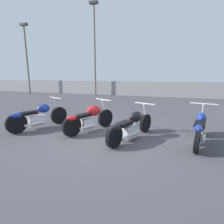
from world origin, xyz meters
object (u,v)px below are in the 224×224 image
(motorcycle_slot_2, at_px, (131,125))
(motorcycle_slot_3, at_px, (200,129))
(light_pole_left, at_px, (94,42))
(light_pole_right, at_px, (26,52))
(motorcycle_slot_0, at_px, (38,117))
(motorcycle_slot_1, at_px, (89,118))

(motorcycle_slot_2, xyz_separation_m, motorcycle_slot_3, (1.77, 0.23, 0.01))
(light_pole_left, bearing_deg, light_pole_right, -175.55)
(motorcycle_slot_0, bearing_deg, motorcycle_slot_2, 21.99)
(motorcycle_slot_0, height_order, motorcycle_slot_3, same)
(light_pole_right, relative_size, motorcycle_slot_0, 3.21)
(motorcycle_slot_0, relative_size, motorcycle_slot_3, 1.02)
(light_pole_left, distance_m, motorcycle_slot_3, 12.56)
(motorcycle_slot_1, bearing_deg, motorcycle_slot_2, 14.03)
(light_pole_right, distance_m, motorcycle_slot_3, 16.89)
(light_pole_left, height_order, motorcycle_slot_3, light_pole_left)
(light_pole_right, height_order, motorcycle_slot_1, light_pole_right)
(motorcycle_slot_0, xyz_separation_m, motorcycle_slot_2, (3.19, -0.02, -0.01))
(light_pole_right, distance_m, motorcycle_slot_0, 13.28)
(motorcycle_slot_2, bearing_deg, motorcycle_slot_1, -170.51)
(light_pole_left, height_order, light_pole_right, light_pole_left)
(light_pole_right, bearing_deg, motorcycle_slot_1, -39.96)
(motorcycle_slot_1, bearing_deg, motorcycle_slot_3, 24.42)
(light_pole_left, height_order, motorcycle_slot_1, light_pole_left)
(motorcycle_slot_0, bearing_deg, motorcycle_slot_3, 24.86)
(light_pole_right, relative_size, motorcycle_slot_1, 3.47)
(light_pole_left, relative_size, motorcycle_slot_3, 3.89)
(light_pole_left, distance_m, motorcycle_slot_0, 10.78)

